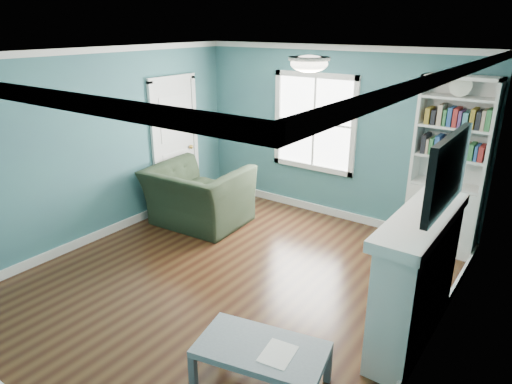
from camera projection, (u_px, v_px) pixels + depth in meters
The scene contains 13 objects.
floor at pixel (230, 281), 5.44m from camera, with size 5.00×5.00×0.00m, color black.
room_walls at pixel (227, 153), 4.88m from camera, with size 5.00×5.00×5.00m.
trim at pixel (228, 183), 5.01m from camera, with size 4.50×5.00×2.60m.
window at pixel (314, 123), 6.99m from camera, with size 1.40×0.06×1.50m.
bookshelf at pixel (447, 184), 5.90m from camera, with size 0.90×0.35×2.31m.
fireplace at pixel (417, 281), 4.23m from camera, with size 0.44×1.58×1.30m.
tv at pixel (448, 172), 3.79m from camera, with size 0.06×1.10×0.65m, color black.
door at pixel (175, 143), 7.34m from camera, with size 0.12×0.98×2.17m.
ceiling_fixture at pixel (309, 63), 4.13m from camera, with size 0.38×0.38×0.15m.
light_switch at pixel (251, 129), 7.73m from camera, with size 0.08×0.01×0.12m, color white.
recliner at pixel (198, 187), 6.79m from camera, with size 1.37×0.89×1.19m, color black.
coffee_table at pixel (261, 352), 3.77m from camera, with size 1.17×0.80×0.39m.
paper_sheet at pixel (278, 354), 3.67m from camera, with size 0.25×0.31×0.00m, color white.
Camera 1 is at (3.00, -3.66, 2.89)m, focal length 32.00 mm.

